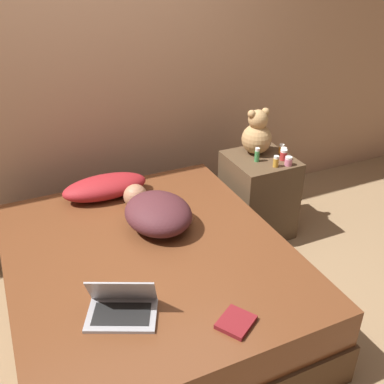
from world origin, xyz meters
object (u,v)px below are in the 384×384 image
(pillow, at_px, (105,187))
(teddy_bear, at_px, (257,134))
(bottle_red, at_px, (284,155))
(book, at_px, (236,322))
(bottle_clear, at_px, (284,152))
(bottle_amber, at_px, (276,162))
(bottle_pink, at_px, (288,161))
(laptop, at_px, (122,306))
(bottle_green, at_px, (257,155))
(person_lying, at_px, (156,211))
(bottle_orange, at_px, (282,149))

(pillow, bearing_deg, teddy_bear, -3.87)
(bottle_red, relative_size, book, 0.38)
(bottle_clear, relative_size, book, 0.33)
(bottle_amber, relative_size, bottle_pink, 1.27)
(teddy_bear, bearing_deg, bottle_clear, -42.85)
(bottle_red, bearing_deg, book, -132.19)
(laptop, relative_size, teddy_bear, 1.12)
(laptop, height_order, bottle_green, bottle_green)
(bottle_red, xyz_separation_m, bottle_pink, (-0.02, -0.09, -0.01))
(teddy_bear, relative_size, bottle_amber, 4.16)
(bottle_red, height_order, bottle_green, bottle_green)
(pillow, bearing_deg, bottle_clear, -9.55)
(person_lying, bearing_deg, book, -96.89)
(teddy_bear, distance_m, bottle_clear, 0.24)
(laptop, bearing_deg, bottle_orange, 56.85)
(bottle_green, bearing_deg, bottle_clear, -2.52)
(laptop, relative_size, bottle_amber, 4.67)
(bottle_clear, distance_m, bottle_green, 0.22)
(pillow, xyz_separation_m, bottle_green, (1.08, -0.21, 0.12))
(bottle_red, distance_m, bottle_pink, 0.09)
(person_lying, bearing_deg, laptop, -132.54)
(bottle_green, bearing_deg, book, -125.10)
(bottle_clear, bearing_deg, teddy_bear, 137.15)
(pillow, height_order, book, pillow)
(teddy_bear, relative_size, bottle_orange, 4.86)
(teddy_bear, xyz_separation_m, bottle_clear, (0.15, -0.14, -0.12))
(bottle_red, height_order, book, bottle_red)
(bottle_green, bearing_deg, teddy_bear, 61.36)
(teddy_bear, distance_m, book, 1.64)
(person_lying, relative_size, bottle_amber, 7.64)
(laptop, distance_m, bottle_red, 1.72)
(pillow, xyz_separation_m, book, (0.24, -1.41, -0.06))
(laptop, height_order, book, laptop)
(laptop, height_order, bottle_orange, bottle_orange)
(teddy_bear, bearing_deg, laptop, -142.75)
(pillow, distance_m, laptop, 1.14)
(person_lying, height_order, bottle_clear, bottle_clear)
(pillow, height_order, person_lying, person_lying)
(book, bearing_deg, person_lying, 92.56)
(bottle_pink, xyz_separation_m, book, (-1.01, -1.05, -0.16))
(person_lying, relative_size, book, 2.95)
(bottle_orange, xyz_separation_m, bottle_amber, (-0.17, -0.18, 0.01))
(pillow, bearing_deg, laptop, -101.22)
(bottle_orange, xyz_separation_m, bottle_green, (-0.24, -0.05, 0.02))
(bottle_clear, bearing_deg, pillow, 170.45)
(laptop, relative_size, bottle_pink, 5.95)
(bottle_clear, height_order, bottle_green, bottle_green)
(person_lying, xyz_separation_m, laptop, (-0.42, -0.64, -0.05))
(bottle_red, bearing_deg, bottle_amber, -148.06)
(person_lying, height_order, laptop, person_lying)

